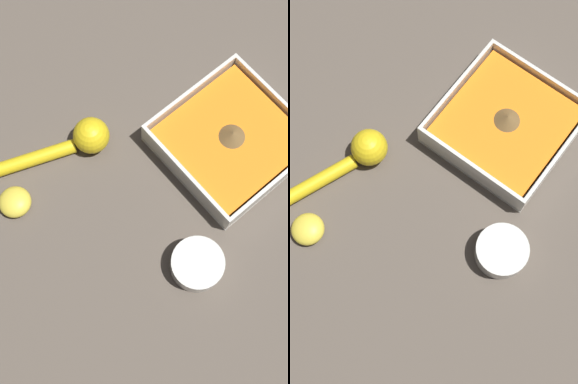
% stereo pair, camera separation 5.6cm
% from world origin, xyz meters
% --- Properties ---
extents(ground_plane, '(4.00, 4.00, 0.00)m').
position_xyz_m(ground_plane, '(0.00, 0.00, 0.00)').
color(ground_plane, brown).
extents(square_dish, '(0.21, 0.21, 0.06)m').
position_xyz_m(square_dish, '(-0.02, 0.04, 0.02)').
color(square_dish, silver).
rests_on(square_dish, ground_plane).
extents(spice_bowl, '(0.08, 0.08, 0.04)m').
position_xyz_m(spice_bowl, '(0.10, -0.13, 0.02)').
color(spice_bowl, silver).
rests_on(spice_bowl, ground_plane).
extents(lemon_squeezer, '(0.10, 0.19, 0.06)m').
position_xyz_m(lemon_squeezer, '(-0.18, -0.15, 0.03)').
color(lemon_squeezer, yellow).
rests_on(lemon_squeezer, ground_plane).
extents(lemon_half, '(0.05, 0.05, 0.03)m').
position_xyz_m(lemon_half, '(-0.16, -0.29, 0.01)').
color(lemon_half, yellow).
rests_on(lemon_half, ground_plane).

